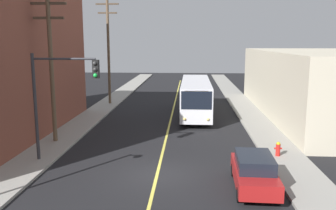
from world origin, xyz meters
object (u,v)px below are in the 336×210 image
object	(u,v)px
utility_pole_mid	(108,47)
utility_pole_near	(51,62)
parked_car_red	(254,171)
traffic_signal_left_corner	(61,87)
fire_hydrant	(278,149)
city_bus	(196,96)

from	to	relation	value
utility_pole_mid	utility_pole_near	bearing A→B (deg)	-91.53
parked_car_red	traffic_signal_left_corner	world-z (taller)	traffic_signal_left_corner
parked_car_red	fire_hydrant	size ratio (longest dim) A/B	5.31
utility_pole_mid	fire_hydrant	distance (m)	22.88
parked_car_red	utility_pole_near	xyz separation A→B (m)	(-12.07, 6.90, 4.60)
utility_pole_near	utility_pole_mid	bearing A→B (deg)	88.47
parked_car_red	utility_pole_mid	size ratio (longest dim) A/B	0.40
traffic_signal_left_corner	fire_hydrant	xyz separation A→B (m)	(12.26, 1.43, -3.72)
city_bus	traffic_signal_left_corner	bearing A→B (deg)	-118.92
utility_pole_mid	fire_hydrant	world-z (taller)	utility_pole_mid
city_bus	fire_hydrant	xyz separation A→B (m)	(4.65, -12.35, -1.23)
utility_pole_near	fire_hydrant	distance (m)	15.24
city_bus	parked_car_red	world-z (taller)	city_bus
parked_car_red	fire_hydrant	xyz separation A→B (m)	(2.19, 4.53, -0.26)
city_bus	utility_pole_near	bearing A→B (deg)	-133.89
utility_pole_mid	parked_car_red	bearing A→B (deg)	-61.91
parked_car_red	utility_pole_near	size ratio (longest dim) A/B	0.46
utility_pole_near	utility_pole_mid	world-z (taller)	utility_pole_mid
parked_car_red	traffic_signal_left_corner	size ratio (longest dim) A/B	0.74
traffic_signal_left_corner	utility_pole_mid	bearing A→B (deg)	94.86
utility_pole_near	parked_car_red	bearing A→B (deg)	-29.77
traffic_signal_left_corner	utility_pole_near	bearing A→B (deg)	117.71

